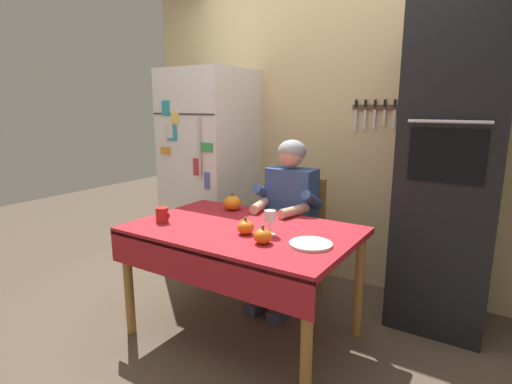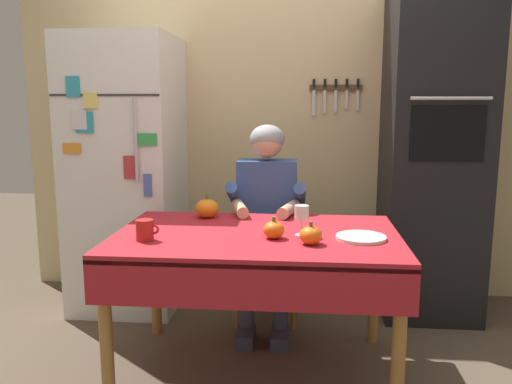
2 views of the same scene
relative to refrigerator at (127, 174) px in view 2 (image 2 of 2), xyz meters
The scene contains 13 objects.
ground_plane 1.62m from the refrigerator, 45.29° to the right, with size 10.00×10.00×0.00m, color brown.
back_wall_assembly 1.15m from the refrigerator, 21.32° to the left, with size 3.70×0.13×2.60m.
refrigerator is the anchor object (origin of this frame).
wall_oven 2.01m from the refrigerator, ahead, with size 0.60×0.64×2.10m.
dining_table 1.32m from the refrigerator, 42.91° to the right, with size 1.40×0.90×0.74m.
chair_behind_person 1.04m from the refrigerator, ahead, with size 0.40×0.40×0.93m.
seated_person 1.01m from the refrigerator, 16.27° to the right, with size 0.47×0.55×1.25m.
coffee_mug 1.14m from the refrigerator, 67.10° to the right, with size 0.11×0.08×0.10m.
wine_glass 1.47m from the refrigerator, 37.42° to the right, with size 0.07×0.07×0.15m.
pumpkin_large 1.61m from the refrigerator, 40.75° to the right, with size 0.10×0.10×0.11m.
pumpkin_medium 0.85m from the refrigerator, 40.24° to the right, with size 0.13×0.13×0.13m.
pumpkin_small 1.42m from the refrigerator, 42.67° to the right, with size 0.10×0.10×0.11m.
serving_tray 1.73m from the refrigerator, 32.70° to the right, with size 0.24×0.24×0.02m, color silver.
Camera 2 is at (0.22, -2.37, 1.38)m, focal length 36.23 mm.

